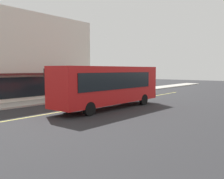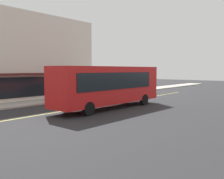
% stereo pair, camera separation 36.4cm
% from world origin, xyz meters
% --- Properties ---
extents(ground, '(120.00, 120.00, 0.00)m').
position_xyz_m(ground, '(0.00, 0.00, 0.00)').
color(ground, '#28282B').
extents(sidewalk, '(80.00, 2.99, 0.15)m').
position_xyz_m(sidewalk, '(0.00, 5.80, 0.07)').
color(sidewalk, '#B2ADA3').
rests_on(sidewalk, ground).
extents(lane_centre_stripe, '(36.00, 0.16, 0.01)m').
position_xyz_m(lane_centre_stripe, '(0.00, 0.00, 0.00)').
color(lane_centre_stripe, '#D8D14C').
rests_on(lane_centre_stripe, ground).
extents(storefront_building, '(18.75, 11.09, 9.14)m').
position_xyz_m(storefront_building, '(-1.64, 12.53, 4.56)').
color(storefront_building, silver).
rests_on(storefront_building, ground).
extents(bus, '(11.18, 2.80, 3.50)m').
position_xyz_m(bus, '(0.41, -1.85, 1.99)').
color(bus, red).
rests_on(bus, ground).
extents(traffic_light, '(0.30, 0.52, 3.20)m').
position_xyz_m(traffic_light, '(-0.76, 5.14, 2.53)').
color(traffic_light, '#2D2D33').
rests_on(traffic_light, sidewalk).
extents(car_maroon, '(4.39, 2.04, 1.52)m').
position_xyz_m(car_maroon, '(2.20, 3.14, 0.74)').
color(car_maroon, maroon).
rests_on(car_maroon, ground).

